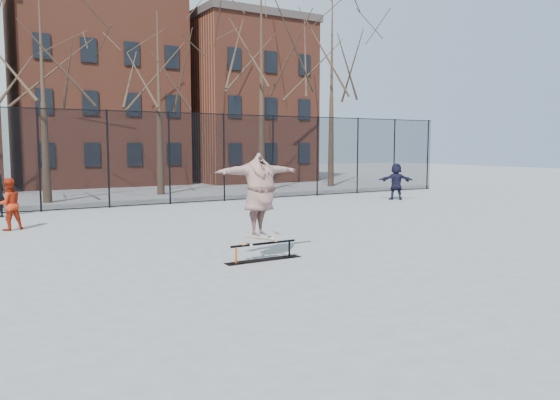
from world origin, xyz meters
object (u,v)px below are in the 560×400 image
bystander_red (9,204)px  skateboard (260,241)px  skater (260,197)px  skate_rail (264,253)px  bystander_navy (396,181)px

bystander_red → skateboard: bearing=105.1°
skater → bystander_red: skater is taller
skate_rail → bystander_navy: bystander_navy is taller
skate_rail → bystander_red: (-4.44, 7.77, 0.63)m
bystander_red → skate_rail: bearing=105.6°
skate_rail → skateboard: 0.31m
skateboard → bystander_navy: size_ratio=0.49×
skateboard → bystander_red: (-4.35, 7.77, 0.33)m
bystander_navy → skate_rail: bearing=69.3°
skate_rail → skateboard: skateboard is taller
skateboard → skater: skater is taller
skateboard → bystander_red: bearing=119.3°
bystander_red → skater: bearing=105.1°
skater → bystander_red: size_ratio=1.42×
bystander_navy → bystander_red: bearing=36.6°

